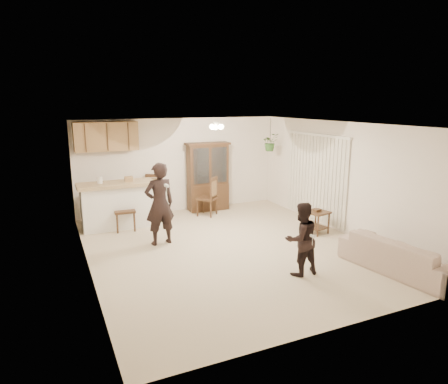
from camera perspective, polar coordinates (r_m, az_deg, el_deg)
name	(u,v)px	position (r m, az deg, el deg)	size (l,w,h in m)	color
floor	(231,248)	(8.23, 0.99, -8.03)	(6.50, 6.50, 0.00)	beige
ceiling	(231,124)	(7.70, 1.07, 9.63)	(5.50, 6.50, 0.02)	white
wall_back	(180,165)	(10.85, -6.34, 3.84)	(5.50, 0.02, 2.50)	white
wall_front	(342,239)	(5.23, 16.53, -6.46)	(5.50, 0.02, 2.50)	white
wall_left	(85,203)	(7.17, -19.27, -1.45)	(0.02, 6.50, 2.50)	white
wall_right	(342,178)	(9.36, 16.44, 1.96)	(0.02, 6.50, 2.50)	white
breakfast_bar	(117,207)	(9.72, -14.99, -2.10)	(1.60, 0.55, 1.00)	white
bar_top	(116,184)	(9.60, -15.18, 1.08)	(1.75, 0.70, 0.08)	tan
upper_cabinets	(106,136)	(10.15, -16.48, 7.62)	(1.50, 0.34, 0.70)	olive
vertical_blinds	(315,178)	(10.05, 12.89, 2.01)	(0.06, 2.30, 2.10)	silver
ceiling_fixture	(216,126)	(8.88, -1.11, 9.41)	(0.36, 0.36, 0.20)	#F5E5B8
hanging_plant	(270,142)	(10.95, 6.61, 7.08)	(0.43, 0.37, 0.48)	#296026
plant_cord	(270,130)	(10.92, 6.65, 8.78)	(0.01, 0.01, 0.65)	black
sofa	(401,252)	(7.69, 23.91, -7.79)	(1.87, 0.73, 0.73)	#C2B29F
adult	(160,202)	(8.32, -9.19, -1.45)	(0.66, 0.43, 1.80)	black
child	(301,237)	(6.95, 10.98, -6.34)	(0.66, 0.51, 1.35)	black
china_hutch	(208,177)	(10.88, -2.33, 2.15)	(1.19, 0.49, 1.85)	#351E13
side_table	(317,222)	(9.30, 13.11, -4.17)	(0.56, 0.56, 0.57)	#351E13
chair_bar	(125,218)	(9.55, -13.99, -3.58)	(0.49, 0.49, 1.05)	#351E13
chair_hutch_left	(153,205)	(10.46, -10.09, -1.90)	(0.65, 0.65, 1.09)	#351E13
chair_hutch_right	(207,204)	(10.46, -2.44, -1.79)	(0.65, 0.65, 1.04)	#351E13
controller_adult	(167,186)	(7.87, -8.21, 0.92)	(0.05, 0.15, 0.05)	white
controller_child	(313,236)	(6.70, 12.55, -6.18)	(0.03, 0.11, 0.03)	white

